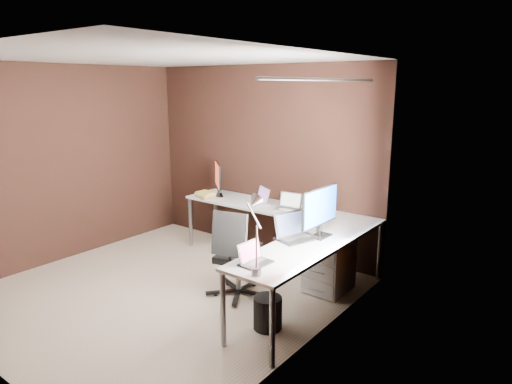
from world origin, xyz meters
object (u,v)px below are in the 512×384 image
(monitor_left, at_px, (218,178))
(laptop_black_small, at_px, (254,259))
(desk_lamp, at_px, (255,224))
(drawer_pedestal, at_px, (329,264))
(monitor_right, at_px, (320,209))
(laptop_white, at_px, (260,200))
(laptop_black_big, at_px, (295,233))
(book_stack, at_px, (206,195))
(laptop_silver, at_px, (289,206))
(office_chair, at_px, (237,270))
(wastebasket, at_px, (268,313))

(monitor_left, distance_m, laptop_black_small, 2.54)
(monitor_left, relative_size, desk_lamp, 0.70)
(drawer_pedestal, bearing_deg, monitor_right, -81.35)
(monitor_right, relative_size, laptop_white, 1.68)
(desk_lamp, bearing_deg, laptop_black_big, 101.87)
(laptop_black_big, bearing_deg, laptop_black_small, -156.04)
(laptop_white, bearing_deg, book_stack, -136.21)
(monitor_right, bearing_deg, laptop_silver, 52.00)
(monitor_right, height_order, office_chair, monitor_right)
(drawer_pedestal, bearing_deg, office_chair, -135.66)
(laptop_white, bearing_deg, office_chair, -35.45)
(monitor_left, xyz_separation_m, monitor_right, (1.99, -0.69, 0.03))
(wastebasket, bearing_deg, monitor_left, 142.76)
(monitor_left, bearing_deg, wastebasket, 5.60)
(laptop_black_small, distance_m, office_chair, 1.04)
(laptop_white, xyz_separation_m, laptop_black_small, (1.18, -1.67, -0.00))
(book_stack, relative_size, desk_lamp, 0.47)
(laptop_white, relative_size, wastebasket, 1.19)
(drawer_pedestal, relative_size, laptop_black_big, 1.30)
(drawer_pedestal, height_order, book_stack, book_stack)
(monitor_left, distance_m, book_stack, 0.30)
(laptop_white, height_order, laptop_silver, laptop_white)
(monitor_right, distance_m, book_stack, 2.13)
(laptop_black_big, bearing_deg, monitor_right, -21.82)
(monitor_right, bearing_deg, drawer_pedestal, 10.49)
(drawer_pedestal, distance_m, laptop_white, 1.36)
(monitor_right, xyz_separation_m, laptop_white, (-1.28, 0.69, -0.24))
(monitor_right, xyz_separation_m, desk_lamp, (0.01, -1.10, 0.12))
(drawer_pedestal, xyz_separation_m, laptop_silver, (-0.76, 0.34, 0.48))
(laptop_silver, bearing_deg, drawer_pedestal, -30.71)
(laptop_black_small, height_order, desk_lamp, desk_lamp)
(desk_lamp, relative_size, wastebasket, 2.08)
(laptop_black_big, xyz_separation_m, book_stack, (-1.89, 0.70, -0.02))
(monitor_left, distance_m, office_chair, 1.76)
(laptop_silver, distance_m, laptop_black_small, 1.81)
(laptop_black_small, relative_size, wastebasket, 0.93)
(desk_lamp, bearing_deg, monitor_right, 91.04)
(laptop_silver, height_order, book_stack, laptop_silver)
(drawer_pedestal, relative_size, monitor_right, 0.96)
(laptop_white, bearing_deg, laptop_silver, 28.26)
(office_chair, bearing_deg, drawer_pedestal, 30.53)
(monitor_right, bearing_deg, monitor_left, 72.78)
(drawer_pedestal, bearing_deg, wastebasket, -93.06)
(desk_lamp, bearing_deg, laptop_black_small, 132.08)
(desk_lamp, height_order, office_chair, desk_lamp)
(book_stack, distance_m, wastebasket, 2.39)
(laptop_white, bearing_deg, laptop_black_small, -24.88)
(monitor_left, distance_m, wastebasket, 2.51)
(wastebasket, bearing_deg, laptop_silver, 116.40)
(monitor_left, bearing_deg, book_stack, -66.28)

